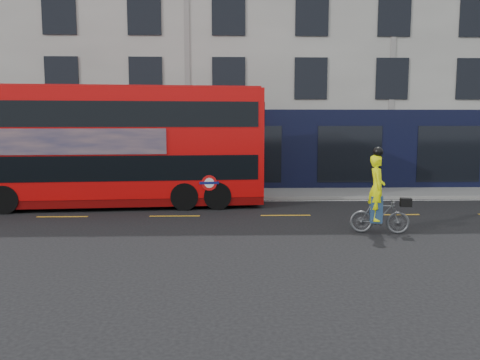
{
  "coord_description": "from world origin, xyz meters",
  "views": [
    {
      "loc": [
        1.83,
        -15.08,
        3.28
      ],
      "look_at": [
        2.35,
        1.51,
        1.3
      ],
      "focal_mm": 35.0,
      "sensor_mm": 36.0,
      "label": 1
    }
  ],
  "objects": [
    {
      "name": "lane_dashes",
      "position": [
        0.0,
        1.5,
        0.0
      ],
      "size": [
        58.0,
        0.12,
        0.01
      ],
      "primitive_type": null,
      "color": "gold",
      "rests_on": "ground"
    },
    {
      "name": "bus",
      "position": [
        -2.55,
        3.66,
        2.42
      ],
      "size": [
        11.89,
        3.58,
        4.73
      ],
      "rotation": [
        0.0,
        0.0,
        0.08
      ],
      "color": "#C60807",
      "rests_on": "ground"
    },
    {
      "name": "building_terrace",
      "position": [
        0.0,
        12.94,
        7.49
      ],
      "size": [
        50.0,
        10.07,
        15.0
      ],
      "color": "#B5B4AB",
      "rests_on": "ground"
    },
    {
      "name": "kerb",
      "position": [
        0.0,
        5.0,
        0.07
      ],
      "size": [
        60.0,
        0.12,
        0.13
      ],
      "primitive_type": "cube",
      "color": "gray",
      "rests_on": "ground"
    },
    {
      "name": "ground",
      "position": [
        0.0,
        0.0,
        0.0
      ],
      "size": [
        120.0,
        120.0,
        0.0
      ],
      "primitive_type": "plane",
      "color": "black",
      "rests_on": "ground"
    },
    {
      "name": "pavement",
      "position": [
        0.0,
        6.5,
        0.06
      ],
      "size": [
        60.0,
        3.0,
        0.12
      ],
      "primitive_type": "cube",
      "color": "slate",
      "rests_on": "ground"
    },
    {
      "name": "cyclist",
      "position": [
        6.43,
        -1.36,
        0.91
      ],
      "size": [
        1.82,
        0.83,
        2.62
      ],
      "rotation": [
        0.0,
        0.0,
        -0.2
      ],
      "color": "#4E5053",
      "rests_on": "ground"
    },
    {
      "name": "road_edge_line",
      "position": [
        0.0,
        4.7,
        0.0
      ],
      "size": [
        58.0,
        0.1,
        0.01
      ],
      "primitive_type": "cube",
      "color": "silver",
      "rests_on": "ground"
    }
  ]
}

